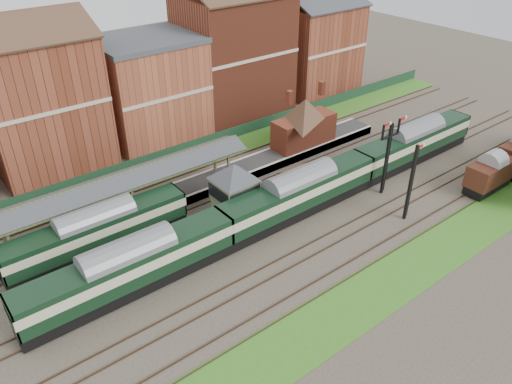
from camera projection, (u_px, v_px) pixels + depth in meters
ground at (280, 222)px, 48.25m from camera, size 160.00×160.00×0.00m
grass_back at (192, 161)px, 58.93m from camera, size 90.00×4.50×0.06m
grass_front at (376, 290)px, 40.21m from camera, size 90.00×5.00×0.06m
fence at (183, 149)px, 59.88m from camera, size 90.00×0.12×1.50m
platform at (183, 193)px, 51.88m from camera, size 55.00×3.40×1.00m
signal_box at (234, 190)px, 47.16m from camera, size 5.40×5.40×6.00m
brick_hut at (296, 182)px, 52.41m from camera, size 3.20×2.64×2.94m
station_building at (304, 121)px, 58.98m from camera, size 8.10×8.10×5.90m
canopy at (124, 177)px, 46.58m from camera, size 26.00×3.89×4.08m
semaphore_bracket at (387, 154)px, 50.45m from camera, size 3.60×0.25×8.18m
semaphore_siding at (411, 182)px, 46.64m from camera, size 1.23×0.25×8.00m
town_backdrop at (148, 84)px, 61.18m from camera, size 69.00×10.00×16.00m
dmu_train at (300, 193)px, 48.26m from camera, size 53.71×2.82×4.13m
platform_railcar at (98, 230)px, 43.36m from camera, size 16.41×2.59×3.78m
goods_van_a at (490, 174)px, 52.32m from camera, size 5.77×2.50×3.50m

